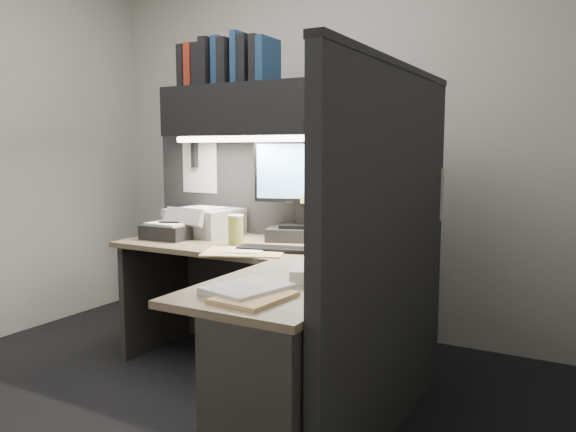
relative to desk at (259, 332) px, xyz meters
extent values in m
plane|color=black|center=(-0.43, 0.00, -0.44)|extent=(3.50, 3.50, 0.00)
cube|color=#B9B7B0|center=(-0.43, 1.50, 0.91)|extent=(3.50, 0.04, 2.70)
cube|color=black|center=(-0.40, 0.93, 0.36)|extent=(1.90, 0.06, 1.60)
cube|color=black|center=(0.55, 0.18, 0.36)|extent=(0.06, 1.50, 1.60)
cube|color=#7C694F|center=(-0.33, 0.56, 0.27)|extent=(1.70, 0.68, 0.03)
cube|color=#7C694F|center=(0.22, -0.20, 0.27)|extent=(0.60, 0.85, 0.03)
cube|color=#2E2B29|center=(-0.33, 0.86, -0.09)|extent=(1.61, 0.02, 0.70)
cube|color=#2E2B29|center=(-1.13, 0.56, -0.09)|extent=(0.04, 0.61, 0.70)
cube|color=#2E2B29|center=(0.32, -0.43, -0.09)|extent=(0.38, 0.40, 0.70)
cube|color=black|center=(-0.30, 0.75, 1.06)|extent=(1.55, 0.34, 0.30)
cylinder|color=white|center=(-0.30, 0.61, 0.89)|extent=(1.32, 0.04, 0.04)
cube|color=black|center=(-0.22, 0.82, 0.33)|extent=(0.45, 0.36, 0.08)
cube|color=black|center=(-0.22, 0.82, 0.45)|extent=(0.07, 0.06, 0.13)
cube|color=black|center=(-0.22, 0.82, 0.70)|extent=(0.53, 0.22, 0.36)
cube|color=#73B2FD|center=(-0.22, 0.80, 0.70)|extent=(0.48, 0.17, 0.32)
cube|color=black|center=(-0.17, 0.45, 0.30)|extent=(0.43, 0.22, 0.02)
cube|color=#1B2D99|center=(0.15, 0.55, 0.29)|extent=(0.21, 0.19, 0.00)
ellipsoid|color=black|center=(0.17, 0.55, 0.31)|extent=(0.08, 0.12, 0.04)
cube|color=#B8B28E|center=(0.22, 0.64, 0.33)|extent=(0.29, 0.30, 0.09)
cylinder|color=#C1BB4D|center=(-0.47, 0.51, 0.37)|extent=(0.10, 0.10, 0.16)
cube|color=#9C9FA2|center=(-0.86, 0.73, 0.37)|extent=(0.44, 0.38, 0.17)
cube|color=black|center=(-0.95, 0.50, 0.33)|extent=(0.29, 0.25, 0.09)
cube|color=#E0BA7E|center=(-0.29, 0.32, 0.29)|extent=(0.49, 0.41, 0.01)
cube|color=white|center=(0.35, -0.02, 0.31)|extent=(0.34, 0.32, 0.05)
cube|color=white|center=(0.18, -0.37, 0.30)|extent=(0.30, 0.34, 0.03)
cube|color=#E0BA7E|center=(0.25, -0.43, 0.29)|extent=(0.24, 0.30, 0.02)
cube|color=black|center=(-0.98, 0.76, 1.34)|extent=(0.05, 0.22, 0.26)
cube|color=maroon|center=(-0.92, 0.76, 1.34)|extent=(0.05, 0.22, 0.27)
cube|color=black|center=(-0.85, 0.76, 1.34)|extent=(0.06, 0.22, 0.26)
cube|color=black|center=(-0.79, 0.74, 1.35)|extent=(0.06, 0.22, 0.29)
cube|color=navy|center=(-0.72, 0.77, 1.35)|extent=(0.06, 0.22, 0.29)
cube|color=black|center=(-0.65, 0.74, 1.34)|extent=(0.06, 0.22, 0.27)
cube|color=navy|center=(-0.58, 0.76, 1.36)|extent=(0.05, 0.22, 0.31)
cube|color=black|center=(-0.53, 0.77, 1.35)|extent=(0.06, 0.22, 0.28)
cube|color=black|center=(-0.46, 0.77, 1.34)|extent=(0.05, 0.22, 0.27)
cube|color=navy|center=(-0.40, 0.76, 1.34)|extent=(0.05, 0.22, 0.26)
cube|color=white|center=(0.27, 0.90, 0.61)|extent=(0.21, 0.00, 0.28)
cube|color=white|center=(0.49, 0.90, 0.59)|extent=(0.21, 0.00, 0.28)
cube|color=white|center=(-1.03, 0.90, 0.71)|extent=(0.28, 0.00, 0.34)
cube|color=black|center=(0.52, 0.05, 0.58)|extent=(0.00, 0.18, 0.22)
cube|color=white|center=(0.52, -0.30, 0.51)|extent=(0.00, 0.21, 0.28)
camera|label=1|loc=(1.32, -2.10, 0.83)|focal=35.00mm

